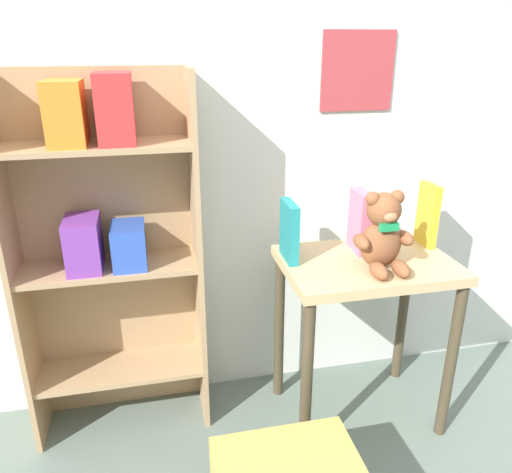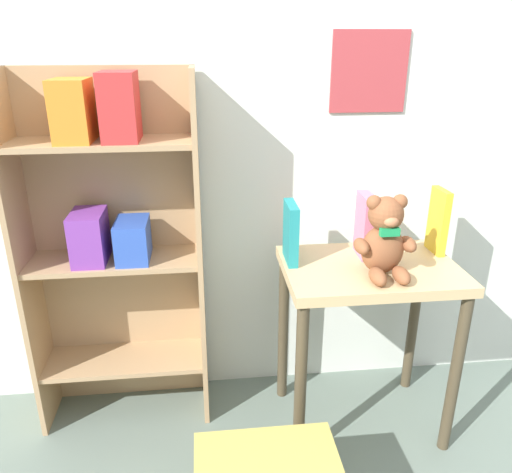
# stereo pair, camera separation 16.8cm
# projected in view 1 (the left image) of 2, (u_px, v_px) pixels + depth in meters

# --- Properties ---
(wall_back) EXTENTS (4.80, 0.07, 2.50)m
(wall_back) POSITION_uv_depth(u_px,v_px,m) (327.00, 78.00, 1.81)
(wall_back) COLOR silver
(wall_back) RESTS_ON ground_plane
(bookshelf_side) EXTENTS (0.62, 0.24, 1.30)m
(bookshelf_side) POSITION_uv_depth(u_px,v_px,m) (107.00, 237.00, 1.71)
(bookshelf_side) COLOR tan
(bookshelf_side) RESTS_ON ground_plane
(display_table) EXTENTS (0.60, 0.41, 0.66)m
(display_table) POSITION_uv_depth(u_px,v_px,m) (365.00, 291.00, 1.79)
(display_table) COLOR tan
(display_table) RESTS_ON ground_plane
(teddy_bear) EXTENTS (0.20, 0.19, 0.27)m
(teddy_bear) POSITION_uv_depth(u_px,v_px,m) (383.00, 234.00, 1.65)
(teddy_bear) COLOR brown
(teddy_bear) RESTS_ON display_table
(book_standing_teal) EXTENTS (0.03, 0.14, 0.21)m
(book_standing_teal) POSITION_uv_depth(u_px,v_px,m) (289.00, 231.00, 1.72)
(book_standing_teal) COLOR teal
(book_standing_teal) RESTS_ON display_table
(book_standing_pink) EXTENTS (0.05, 0.13, 0.22)m
(book_standing_pink) POSITION_uv_depth(u_px,v_px,m) (360.00, 222.00, 1.79)
(book_standing_pink) COLOR #D17093
(book_standing_pink) RESTS_ON display_table
(book_standing_yellow) EXTENTS (0.03, 0.11, 0.23)m
(book_standing_yellow) POSITION_uv_depth(u_px,v_px,m) (428.00, 215.00, 1.84)
(book_standing_yellow) COLOR gold
(book_standing_yellow) RESTS_ON display_table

